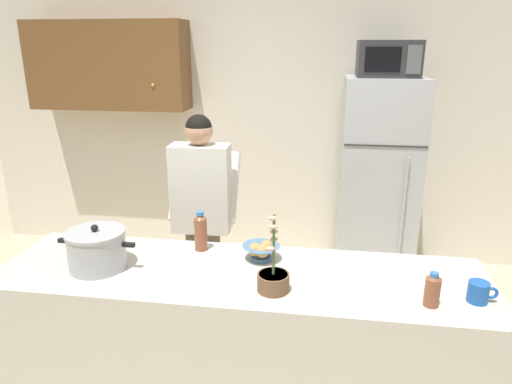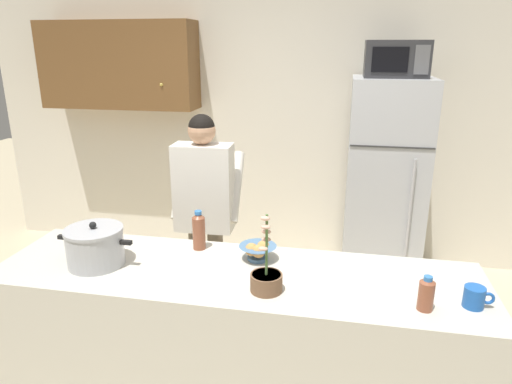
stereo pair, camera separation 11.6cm
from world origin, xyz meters
name	(u,v)px [view 2 (the right image)]	position (x,y,z in m)	size (l,w,h in m)	color
back_wall_unit	(262,114)	(-0.28, 2.26, 1.39)	(6.00, 0.48, 2.60)	silver
kitchen_island	(236,349)	(0.00, 0.00, 0.46)	(2.47, 0.68, 0.92)	beige
refrigerator	(385,184)	(0.86, 1.85, 0.88)	(0.64, 0.68, 1.77)	#B7BABF
microwave	(396,59)	(0.86, 1.83, 1.91)	(0.48, 0.37, 0.28)	#2D2D30
person_near_pot	(205,200)	(-0.43, 0.88, 0.98)	(0.49, 0.42, 1.58)	#726656
cooking_pot	(95,246)	(-0.73, -0.06, 1.02)	(0.41, 0.30, 0.24)	#ADAFB5
coffee_mug	(475,297)	(1.10, -0.12, 0.97)	(0.13, 0.09, 0.10)	#1E59B2
bread_bowl	(258,251)	(0.09, 0.15, 0.97)	(0.20, 0.20, 0.10)	#4C7299
bottle_near_edge	(426,293)	(0.89, -0.18, 1.00)	(0.07, 0.07, 0.16)	brown
bottle_mid_counter	(199,230)	(-0.26, 0.23, 1.03)	(0.07, 0.07, 0.22)	brown
potted_orchid	(266,278)	(0.19, -0.16, 0.98)	(0.15, 0.15, 0.38)	brown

